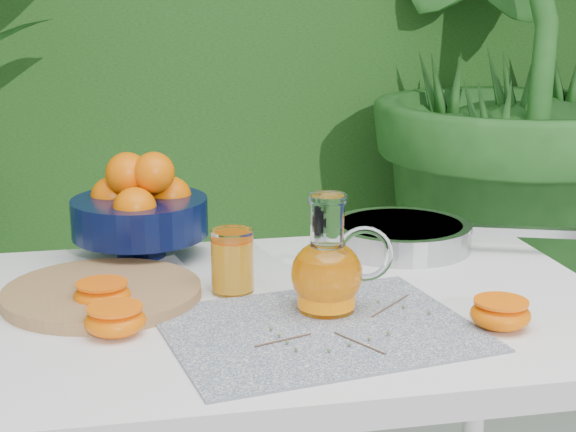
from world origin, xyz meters
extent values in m
imported|color=#245B1F|center=(0.99, 1.28, 1.01)|extent=(2.52, 2.52, 2.01)
cube|color=white|center=(0.04, -0.10, 0.73)|extent=(1.00, 0.70, 0.04)
cylinder|color=white|center=(0.49, 0.20, 0.35)|extent=(0.04, 0.04, 0.71)
cube|color=#0B1A40|center=(0.06, -0.23, 0.75)|extent=(0.47, 0.39, 0.00)
cylinder|color=#9D7D47|center=(-0.24, -0.03, 0.76)|extent=(0.32, 0.32, 0.02)
cylinder|color=black|center=(-0.17, 0.18, 0.77)|extent=(0.10, 0.10, 0.04)
cylinder|color=black|center=(-0.17, 0.18, 0.82)|extent=(0.28, 0.28, 0.07)
sphere|color=orange|center=(-0.22, 0.22, 0.85)|extent=(0.09, 0.09, 0.08)
sphere|color=orange|center=(-0.12, 0.20, 0.85)|extent=(0.09, 0.09, 0.08)
sphere|color=orange|center=(-0.18, 0.13, 0.85)|extent=(0.09, 0.09, 0.08)
sphere|color=orange|center=(-0.16, 0.25, 0.85)|extent=(0.09, 0.09, 0.08)
sphere|color=orange|center=(-0.19, 0.19, 0.90)|extent=(0.09, 0.09, 0.08)
sphere|color=orange|center=(-0.15, 0.17, 0.90)|extent=(0.08, 0.08, 0.07)
cylinder|color=white|center=(0.08, -0.16, 0.76)|extent=(0.10, 0.10, 0.01)
ellipsoid|color=white|center=(0.08, -0.16, 0.81)|extent=(0.13, 0.13, 0.10)
cylinder|color=white|center=(0.08, -0.16, 0.89)|extent=(0.06, 0.06, 0.07)
cylinder|color=white|center=(0.08, -0.16, 0.92)|extent=(0.07, 0.07, 0.01)
torus|color=white|center=(0.14, -0.17, 0.84)|extent=(0.08, 0.03, 0.08)
cylinder|color=orange|center=(0.08, -0.16, 0.80)|extent=(0.11, 0.11, 0.08)
cylinder|color=white|center=(-0.04, -0.04, 0.80)|extent=(0.08, 0.08, 0.10)
cylinder|color=orange|center=(-0.04, -0.04, 0.80)|extent=(0.07, 0.07, 0.08)
cylinder|color=orange|center=(-0.04, -0.04, 0.84)|extent=(0.06, 0.06, 0.00)
cylinder|color=#ABACB0|center=(0.30, 0.14, 0.77)|extent=(0.33, 0.33, 0.05)
cylinder|color=silver|center=(0.30, 0.14, 0.79)|extent=(0.29, 0.29, 0.01)
cube|color=#ABACB0|center=(0.51, 0.06, 0.79)|extent=(0.19, 0.09, 0.02)
ellipsoid|color=orange|center=(-0.22, -0.18, 0.77)|extent=(0.09, 0.09, 0.04)
cylinder|color=orange|center=(-0.22, -0.18, 0.79)|extent=(0.08, 0.08, 0.00)
ellipsoid|color=orange|center=(-0.24, -0.07, 0.77)|extent=(0.09, 0.09, 0.04)
cylinder|color=orange|center=(-0.24, -0.07, 0.79)|extent=(0.08, 0.08, 0.00)
ellipsoid|color=orange|center=(0.31, -0.27, 0.77)|extent=(0.09, 0.09, 0.04)
cylinder|color=orange|center=(0.31, -0.27, 0.79)|extent=(0.08, 0.08, 0.00)
cylinder|color=brown|center=(0.10, -0.29, 0.76)|extent=(0.05, 0.09, 0.00)
sphere|color=#52733C|center=(0.05, -0.31, 0.76)|extent=(0.01, 0.01, 0.00)
sphere|color=#52733C|center=(0.08, -0.30, 0.76)|extent=(0.01, 0.01, 0.00)
sphere|color=#52733C|center=(0.11, -0.29, 0.76)|extent=(0.01, 0.01, 0.00)
sphere|color=#52733C|center=(0.14, -0.27, 0.76)|extent=(0.01, 0.01, 0.00)
cylinder|color=brown|center=(0.18, -0.16, 0.76)|extent=(0.08, 0.08, 0.00)
sphere|color=#52733C|center=(0.14, -0.12, 0.76)|extent=(0.01, 0.01, 0.00)
sphere|color=#52733C|center=(0.17, -0.15, 0.76)|extent=(0.01, 0.01, 0.00)
sphere|color=#52733C|center=(0.20, -0.18, 0.76)|extent=(0.01, 0.01, 0.00)
sphere|color=#52733C|center=(0.23, -0.21, 0.76)|extent=(0.01, 0.01, 0.00)
cylinder|color=brown|center=(0.00, -0.26, 0.76)|extent=(0.08, 0.03, 0.00)
sphere|color=#52733C|center=(0.01, -0.30, 0.76)|extent=(0.01, 0.01, 0.00)
sphere|color=#52733C|center=(0.00, -0.28, 0.76)|extent=(0.01, 0.01, 0.00)
sphere|color=#52733C|center=(0.00, -0.25, 0.76)|extent=(0.01, 0.01, 0.00)
sphere|color=#52733C|center=(-0.01, -0.22, 0.76)|extent=(0.01, 0.01, 0.00)
camera|label=1|loc=(-0.22, -1.35, 1.22)|focal=55.00mm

